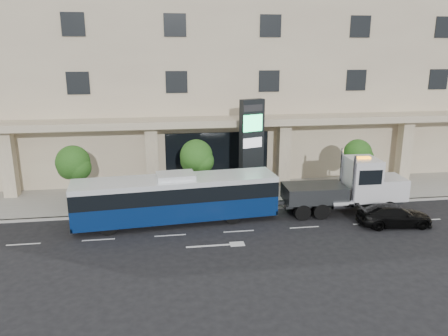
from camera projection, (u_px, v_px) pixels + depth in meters
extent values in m
plane|color=black|center=(234.00, 222.00, 27.03)|extent=(120.00, 120.00, 0.00)
cube|color=gray|center=(223.00, 195.00, 31.79)|extent=(120.00, 6.00, 0.15)
cube|color=gray|center=(229.00, 209.00, 28.92)|extent=(120.00, 0.30, 0.15)
cube|color=tan|center=(206.00, 53.00, 39.21)|extent=(60.00, 15.00, 20.00)
cube|color=tan|center=(219.00, 121.00, 32.16)|extent=(60.00, 2.80, 0.50)
cube|color=black|center=(217.00, 158.00, 34.08)|extent=(8.00, 0.12, 4.00)
cube|color=tan|center=(8.00, 163.00, 30.70)|extent=(0.90, 0.90, 4.90)
cube|color=tan|center=(152.00, 158.00, 32.13)|extent=(0.90, 0.90, 4.90)
cube|color=tan|center=(284.00, 153.00, 33.56)|extent=(0.90, 0.90, 4.90)
cube|color=tan|center=(404.00, 149.00, 34.98)|extent=(0.90, 0.90, 4.90)
cylinder|color=#422B19|center=(75.00, 188.00, 28.64)|extent=(0.14, 0.14, 2.80)
sphere|color=#143F12|center=(73.00, 162.00, 28.19)|extent=(2.20, 2.20, 2.20)
sphere|color=#143F12|center=(78.00, 168.00, 28.13)|extent=(1.65, 1.65, 1.65)
sphere|color=#143F12|center=(69.00, 168.00, 28.44)|extent=(1.54, 1.54, 1.54)
cylinder|color=#422B19|center=(197.00, 181.00, 29.76)|extent=(0.14, 0.14, 2.94)
sphere|color=#143F12|center=(196.00, 156.00, 29.29)|extent=(2.20, 2.20, 2.20)
sphere|color=#143F12|center=(202.00, 161.00, 29.23)|extent=(1.65, 1.65, 1.65)
sphere|color=#143F12|center=(192.00, 161.00, 29.54)|extent=(1.54, 1.54, 1.54)
cylinder|color=#422B19|center=(356.00, 176.00, 31.43)|extent=(0.14, 0.14, 2.73)
sphere|color=#143F12|center=(358.00, 153.00, 30.99)|extent=(2.00, 2.00, 2.00)
sphere|color=#143F12|center=(363.00, 158.00, 30.93)|extent=(1.50, 1.50, 1.50)
sphere|color=#143F12|center=(352.00, 158.00, 31.24)|extent=(1.40, 1.40, 1.40)
cylinder|color=black|center=(108.00, 227.00, 24.99)|extent=(1.05, 0.39, 1.02)
cylinder|color=black|center=(109.00, 213.00, 27.00)|extent=(1.05, 0.39, 1.02)
cylinder|color=black|center=(232.00, 216.00, 26.63)|extent=(1.05, 0.39, 1.02)
cylinder|color=black|center=(224.00, 204.00, 28.65)|extent=(1.05, 0.39, 1.02)
cube|color=#081E4E|center=(177.00, 207.00, 26.79)|extent=(12.45, 3.59, 1.23)
cube|color=black|center=(176.00, 190.00, 26.51)|extent=(12.46, 3.63, 0.92)
cube|color=silver|center=(176.00, 181.00, 26.34)|extent=(12.45, 3.59, 0.31)
cube|color=silver|center=(176.00, 176.00, 26.26)|extent=(2.38, 1.82, 0.31)
cube|color=#2D3033|center=(73.00, 223.00, 25.56)|extent=(0.36, 2.56, 0.31)
cube|color=#2D3033|center=(270.00, 207.00, 28.28)|extent=(0.36, 2.56, 0.31)
cube|color=#2D3033|center=(343.00, 202.00, 28.40)|extent=(7.88, 1.11, 0.37)
cube|color=silver|center=(388.00, 187.00, 28.53)|extent=(1.90, 2.17, 1.39)
cube|color=silver|center=(401.00, 187.00, 28.65)|extent=(0.12, 1.85, 1.11)
cube|color=silver|center=(362.00, 179.00, 28.14)|extent=(1.90, 2.35, 2.68)
cube|color=black|center=(375.00, 172.00, 28.14)|extent=(0.15, 2.04, 1.11)
cylinder|color=silver|center=(354.00, 180.00, 26.99)|extent=(0.17, 0.17, 3.14)
cylinder|color=silver|center=(341.00, 171.00, 28.93)|extent=(0.17, 0.17, 3.14)
cube|color=#2D3033|center=(314.00, 193.00, 27.98)|extent=(3.94, 2.31, 1.02)
cube|color=#2D3033|center=(280.00, 202.00, 27.86)|extent=(1.49, 0.29, 0.20)
cube|color=#2D3033|center=(271.00, 208.00, 27.89)|extent=(0.27, 1.67, 0.17)
cube|color=orange|center=(364.00, 158.00, 27.78)|extent=(0.84, 0.34, 0.13)
cylinder|color=black|center=(388.00, 208.00, 27.85)|extent=(1.02, 0.32, 1.02)
cylinder|color=black|center=(374.00, 198.00, 29.71)|extent=(1.02, 0.32, 1.02)
cylinder|color=black|center=(321.00, 212.00, 27.32)|extent=(1.02, 0.32, 1.02)
cylinder|color=black|center=(311.00, 201.00, 29.18)|extent=(1.02, 0.32, 1.02)
cylinder|color=black|center=(303.00, 212.00, 27.17)|extent=(1.02, 0.32, 1.02)
cylinder|color=black|center=(294.00, 202.00, 29.03)|extent=(1.02, 0.32, 1.02)
imported|color=black|center=(394.00, 215.00, 26.30)|extent=(4.58, 2.15, 1.29)
cube|color=black|center=(251.00, 148.00, 30.75)|extent=(1.81, 1.12, 6.88)
cube|color=#28F080|center=(253.00, 123.00, 29.96)|extent=(1.43, 0.56, 1.15)
cube|color=silver|center=(253.00, 143.00, 30.32)|extent=(1.43, 0.56, 0.69)
cube|color=#262628|center=(253.00, 108.00, 29.69)|extent=(1.43, 0.56, 0.46)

